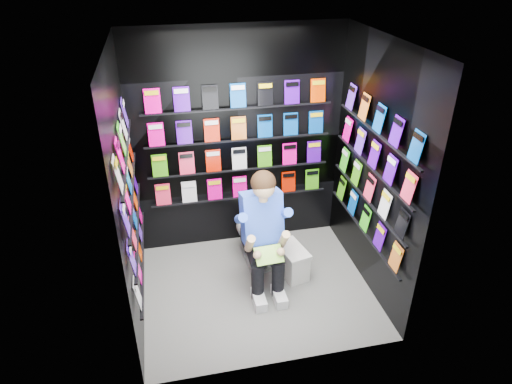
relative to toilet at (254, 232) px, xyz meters
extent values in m
plane|color=slate|center=(-0.08, -0.55, -0.37)|extent=(2.40, 2.40, 0.00)
plane|color=white|center=(-0.08, -0.55, 2.23)|extent=(2.40, 2.40, 0.00)
cube|color=black|center=(-0.08, 0.45, 0.93)|extent=(2.40, 0.04, 2.60)
cube|color=black|center=(-0.08, -1.55, 0.93)|extent=(2.40, 0.04, 2.60)
cube|color=black|center=(-1.28, -0.55, 0.93)|extent=(0.04, 2.00, 2.60)
cube|color=black|center=(1.12, -0.55, 0.93)|extent=(0.04, 2.00, 2.60)
imported|color=white|center=(0.00, 0.00, 0.00)|extent=(0.47, 0.77, 0.73)
cube|color=silver|center=(0.36, -0.37, -0.21)|extent=(0.32, 0.46, 0.32)
cube|color=silver|center=(0.36, -0.37, -0.04)|extent=(0.35, 0.49, 0.03)
cube|color=green|center=(0.00, -0.73, 0.21)|extent=(0.29, 0.18, 0.12)
camera|label=1|loc=(-0.89, -4.27, 2.97)|focal=32.00mm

